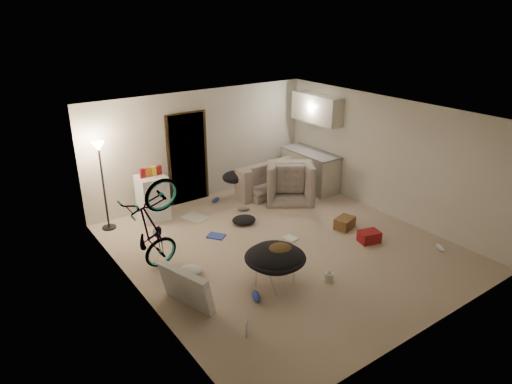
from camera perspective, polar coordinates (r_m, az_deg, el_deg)
floor at (r=8.64m, az=3.37°, el=-6.89°), size 5.50×6.00×0.02m
ceiling at (r=7.73m, az=3.79°, el=9.65°), size 5.50×6.00×0.02m
wall_back at (r=10.48m, az=-6.83°, el=5.82°), size 5.50×0.02×2.50m
wall_front at (r=6.28m, az=21.13°, el=-7.35°), size 5.50×0.02×2.50m
wall_left at (r=6.85m, az=-14.83°, el=-4.00°), size 0.02×6.00×2.50m
wall_right at (r=9.97m, az=16.07°, el=4.23°), size 0.02×6.00×2.50m
doorway at (r=10.34m, az=-8.60°, el=4.16°), size 0.85×0.10×2.04m
door_trim at (r=10.31m, az=-8.53°, el=4.12°), size 0.97×0.04×2.10m
floor_lamp at (r=9.28m, az=-18.81°, el=2.94°), size 0.28×0.28×1.81m
kitchen_counter at (r=11.29m, az=6.76°, el=2.71°), size 0.60×1.50×0.88m
counter_top at (r=11.14m, az=6.87°, el=4.94°), size 0.64×1.54×0.04m
kitchen_uppers at (r=10.96m, az=7.63°, el=10.30°), size 0.38×1.40×0.65m
sofa at (r=11.08m, az=1.42°, el=1.66°), size 2.02×0.88×0.58m
armchair at (r=10.68m, az=4.07°, el=1.12°), size 1.41×1.37×0.69m
bicycle at (r=7.82m, az=-12.62°, el=-6.91°), size 1.78×0.88×1.00m
book_asset at (r=6.51m, az=-1.28°, el=-17.75°), size 0.30×0.29×0.02m
mini_fridge at (r=9.76m, az=-12.79°, el=-0.69°), size 0.58×0.58×0.95m
snack_box_0 at (r=9.52m, az=-13.99°, el=1.99°), size 0.11×0.08×0.30m
snack_box_1 at (r=9.56m, az=-13.33°, el=2.14°), size 0.11×0.09×0.30m
snack_box_2 at (r=9.60m, az=-12.67°, el=2.29°), size 0.11×0.08×0.30m
snack_box_3 at (r=9.64m, az=-12.02°, el=2.44°), size 0.10×0.08×0.30m
saucer_chair at (r=7.33m, az=2.41°, el=-8.79°), size 0.98×0.98×0.70m
hoodie at (r=7.24m, az=2.90°, el=-7.40°), size 0.52×0.45×0.22m
sofa_drape at (r=10.49m, az=-2.74°, el=1.88°), size 0.65×0.57×0.28m
tv_box at (r=6.99m, az=-8.71°, el=-11.73°), size 0.51×0.99×0.64m
drink_case_a at (r=9.41m, az=11.02°, el=-3.83°), size 0.47×0.39×0.23m
drink_case_b at (r=9.00m, az=13.97°, el=-5.43°), size 0.44×0.37×0.22m
juicer at (r=7.67m, az=9.13°, el=-10.40°), size 0.15×0.15×0.21m
newspaper at (r=9.84m, az=-7.64°, el=-3.14°), size 0.55×0.63×0.01m
book_blue at (r=8.99m, az=-5.01°, el=-5.50°), size 0.39×0.41×0.03m
book_white at (r=8.90m, az=4.29°, el=-5.80°), size 0.24×0.30×0.03m
shoe_0 at (r=10.53m, az=-5.07°, el=-0.98°), size 0.28×0.22×0.10m
shoe_1 at (r=10.02m, az=-1.57°, el=-2.13°), size 0.30×0.22×0.10m
shoe_2 at (r=7.19m, az=0.01°, el=-12.89°), size 0.22×0.31×0.11m
shoe_4 at (r=9.15m, az=22.04°, el=-6.46°), size 0.19×0.28×0.10m
clothes_lump_a at (r=9.46m, az=-1.52°, el=-3.51°), size 0.58×0.53×0.16m
clothes_lump_c at (r=7.86m, az=-8.18°, el=-9.68°), size 0.53×0.51×0.12m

